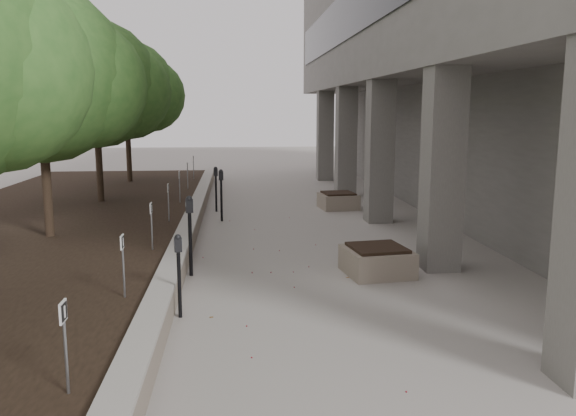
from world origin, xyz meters
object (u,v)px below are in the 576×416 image
crabapple_tree_5 (127,111)px  parking_meter_5 (216,189)px  parking_meter_3 (190,236)px  planter_back (338,200)px  parking_meter_4 (221,195)px  parking_meter_2 (179,276)px  crabapple_tree_3 (42,112)px  crabapple_tree_4 (96,112)px  planter_front (377,260)px

crabapple_tree_5 → parking_meter_5: crabapple_tree_5 is taller
crabapple_tree_5 → parking_meter_3: crabapple_tree_5 is taller
planter_back → parking_meter_4: bearing=-153.8°
parking_meter_2 → planter_back: parking_meter_2 is taller
crabapple_tree_5 → parking_meter_4: size_ratio=3.61×
crabapple_tree_3 → crabapple_tree_4: size_ratio=1.00×
parking_meter_5 → crabapple_tree_5: bearing=115.4°
parking_meter_4 → parking_meter_5: size_ratio=1.05×
parking_meter_2 → parking_meter_3: size_ratio=0.84×
parking_meter_2 → planter_back: size_ratio=1.15×
parking_meter_3 → planter_back: 8.49m
crabapple_tree_4 → planter_back: crabapple_tree_4 is taller
crabapple_tree_4 → planter_back: (7.45, 0.30, -2.85)m
crabapple_tree_5 → parking_meter_2: (3.25, -14.35, -2.46)m
planter_front → planter_back: 7.60m
parking_meter_3 → planter_front: 3.66m
crabapple_tree_3 → parking_meter_4: 5.61m
crabapple_tree_4 → parking_meter_3: 8.12m
parking_meter_2 → parking_meter_5: 9.42m
parking_meter_2 → parking_meter_4: 7.83m
crabapple_tree_3 → crabapple_tree_5: size_ratio=1.00×
crabapple_tree_5 → crabapple_tree_4: bearing=-90.0°
crabapple_tree_5 → parking_meter_2: crabapple_tree_5 is taller
parking_meter_3 → parking_meter_4: bearing=70.5°
parking_meter_3 → parking_meter_5: bearing=73.3°
crabapple_tree_4 → parking_meter_3: size_ratio=3.47×
crabapple_tree_5 → planter_front: 14.35m
crabapple_tree_3 → crabapple_tree_4: same height
crabapple_tree_3 → parking_meter_5: bearing=55.2°
crabapple_tree_5 → planter_front: (6.87, -12.28, -2.84)m
planter_front → parking_meter_2: bearing=-150.2°
crabapple_tree_5 → parking_meter_4: 7.88m
parking_meter_2 → parking_meter_4: bearing=75.9°
parking_meter_3 → parking_meter_5: parking_meter_3 is taller
parking_meter_2 → parking_meter_5: size_ratio=0.92×
crabapple_tree_4 → crabapple_tree_3: bearing=-90.0°
parking_meter_5 → planter_back: bearing=-6.7°
parking_meter_2 → planter_back: (4.20, 9.65, -0.39)m
parking_meter_3 → parking_meter_4: (0.47, 5.53, -0.03)m
crabapple_tree_3 → parking_meter_3: size_ratio=3.47×
parking_meter_2 → planter_front: parking_meter_2 is taller
crabapple_tree_3 → crabapple_tree_5: (0.00, 10.00, 0.00)m
parking_meter_5 → crabapple_tree_4: bearing=171.0°
crabapple_tree_4 → crabapple_tree_5: 5.00m
crabapple_tree_3 → crabapple_tree_4: bearing=90.0°
crabapple_tree_4 → parking_meter_4: bearing=-22.4°
parking_meter_2 → parking_meter_4: (0.47, 7.82, 0.09)m
crabapple_tree_4 → parking_meter_2: (3.25, -9.35, -2.46)m
parking_meter_4 → planter_front: bearing=-69.0°
crabapple_tree_5 → crabapple_tree_3: bearing=-90.0°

